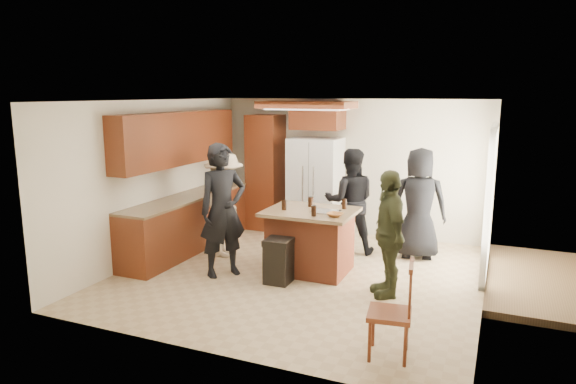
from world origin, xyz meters
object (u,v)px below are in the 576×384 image
at_px(person_behind_right, 419,203).
at_px(spindle_chair, 392,314).
at_px(kitchen_island, 310,240).
at_px(person_side_right, 388,234).
at_px(person_counter, 224,204).
at_px(refrigerator, 315,187).
at_px(person_front_left, 223,210).
at_px(trash_bin, 279,261).
at_px(person_behind_left, 350,201).

xyz_separation_m(person_behind_right, spindle_chair, (0.27, -3.32, -0.43)).
xyz_separation_m(kitchen_island, spindle_chair, (1.62, -2.04, -0.02)).
distance_m(person_side_right, person_counter, 2.85).
distance_m(person_counter, kitchen_island, 1.60).
distance_m(person_behind_right, refrigerator, 2.08).
xyz_separation_m(person_front_left, trash_bin, (0.86, 0.01, -0.64)).
relative_size(person_behind_left, spindle_chair, 1.74).
bearing_deg(person_side_right, person_behind_right, 149.47).
bearing_deg(kitchen_island, person_behind_left, 76.53).
relative_size(kitchen_island, trash_bin, 2.03).
height_order(person_behind_right, trash_bin, person_behind_right).
height_order(refrigerator, kitchen_island, refrigerator).
relative_size(person_behind_right, person_counter, 1.04).
distance_m(person_behind_left, refrigerator, 1.21).
bearing_deg(trash_bin, person_side_right, 6.07).
height_order(person_front_left, refrigerator, person_front_left).
distance_m(person_front_left, person_counter, 0.92).
distance_m(refrigerator, spindle_chair, 4.58).
xyz_separation_m(person_behind_right, kitchen_island, (-1.35, -1.28, -0.41)).
bearing_deg(kitchen_island, person_counter, 173.41).
height_order(person_behind_left, person_side_right, person_behind_left).
relative_size(person_behind_right, spindle_chair, 1.78).
distance_m(person_front_left, kitchen_island, 1.36).
bearing_deg(refrigerator, kitchen_island, -72.04).
bearing_deg(person_counter, kitchen_island, -111.72).
bearing_deg(refrigerator, person_front_left, -100.59).
height_order(refrigerator, trash_bin, refrigerator).
xyz_separation_m(person_behind_left, refrigerator, (-0.89, 0.81, 0.04)).
bearing_deg(person_front_left, spindle_chair, -79.81).
xyz_separation_m(person_front_left, spindle_chair, (2.72, -1.42, -0.50)).
height_order(person_behind_right, person_counter, person_behind_right).
bearing_deg(trash_bin, person_counter, 148.81).
relative_size(person_behind_right, trash_bin, 2.82).
relative_size(person_behind_right, person_side_right, 1.07).
height_order(person_counter, trash_bin, person_counter).
bearing_deg(person_behind_right, refrigerator, -27.60).
height_order(person_behind_left, kitchen_island, person_behind_left).
bearing_deg(refrigerator, trash_bin, -81.41).
height_order(person_front_left, person_side_right, person_front_left).
distance_m(person_front_left, person_side_right, 2.35).
bearing_deg(spindle_chair, person_side_right, 103.59).
relative_size(person_behind_left, refrigerator, 0.96).
relative_size(person_front_left, spindle_chair, 1.93).
height_order(person_behind_left, refrigerator, refrigerator).
xyz_separation_m(person_front_left, person_side_right, (2.34, 0.17, -0.13)).
relative_size(person_behind_right, refrigerator, 0.99).
bearing_deg(person_counter, person_front_left, -166.27).
bearing_deg(spindle_chair, person_front_left, 152.51).
height_order(person_counter, refrigerator, refrigerator).
distance_m(person_behind_right, spindle_chair, 3.36).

